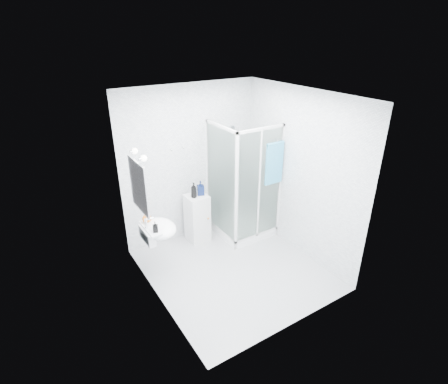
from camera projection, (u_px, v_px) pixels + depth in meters
room at (235, 192)px, 4.78m from camera, size 2.40×2.60×2.60m
shower_enclosure at (241, 212)px, 6.05m from camera, size 0.90×0.95×2.00m
wall_basin at (157, 229)px, 4.86m from camera, size 0.46×0.56×0.35m
mirror at (138, 186)px, 4.46m from camera, size 0.02×0.60×0.70m
vanity_lights at (139, 155)px, 4.31m from camera, size 0.10×0.40×0.08m
wall_hooks at (177, 149)px, 5.48m from camera, size 0.23×0.06×0.03m
storage_cabinet at (197, 218)px, 5.92m from camera, size 0.35×0.37×0.83m
hand_towel at (274, 162)px, 5.49m from camera, size 0.32×0.05×0.69m
shampoo_bottle_a at (194, 190)px, 5.64m from camera, size 0.10×0.10×0.26m
shampoo_bottle_b at (200, 188)px, 5.73m from camera, size 0.14×0.14×0.24m
soap_dispenser_orange at (147, 217)px, 4.88m from camera, size 0.17×0.17×0.16m
soap_dispenser_black at (155, 227)px, 4.65m from camera, size 0.09×0.09×0.15m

